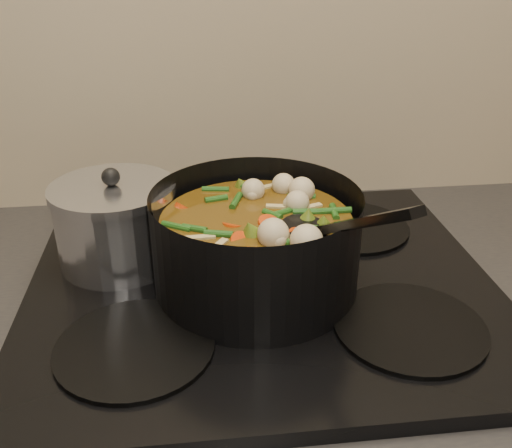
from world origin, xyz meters
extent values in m
cube|color=black|center=(0.00, 1.93, 0.89)|extent=(2.64, 0.64, 0.05)
cube|color=black|center=(0.00, 1.93, 0.92)|extent=(0.62, 0.54, 0.02)
cylinder|color=black|center=(-0.16, 1.80, 0.93)|extent=(0.18, 0.18, 0.01)
cylinder|color=black|center=(0.16, 1.80, 0.93)|extent=(0.18, 0.18, 0.01)
cylinder|color=black|center=(-0.16, 2.06, 0.93)|extent=(0.18, 0.18, 0.01)
cylinder|color=black|center=(0.16, 2.06, 0.93)|extent=(0.18, 0.18, 0.01)
cylinder|color=black|center=(-0.01, 1.91, 1.00)|extent=(0.31, 0.31, 0.13)
cylinder|color=black|center=(-0.01, 1.91, 0.93)|extent=(0.26, 0.26, 0.01)
cylinder|color=#573C0F|center=(-0.01, 1.91, 0.99)|extent=(0.24, 0.24, 0.09)
cylinder|color=red|center=(0.03, 1.91, 1.03)|extent=(0.02, 0.03, 0.02)
cylinder|color=red|center=(0.02, 1.97, 1.03)|extent=(0.04, 0.03, 0.02)
cylinder|color=red|center=(-0.05, 2.00, 1.03)|extent=(0.04, 0.04, 0.02)
cylinder|color=red|center=(-0.06, 1.92, 1.03)|extent=(0.03, 0.03, 0.02)
cylinder|color=red|center=(-0.06, 1.86, 1.03)|extent=(0.03, 0.03, 0.02)
cylinder|color=red|center=(0.00, 1.88, 1.03)|extent=(0.04, 0.04, 0.02)
cylinder|color=red|center=(0.05, 1.90, 1.03)|extent=(0.03, 0.03, 0.02)
cylinder|color=red|center=(0.06, 1.97, 1.03)|extent=(0.03, 0.03, 0.02)
cylinder|color=red|center=(-0.02, 1.96, 1.03)|extent=(0.04, 0.04, 0.02)
cylinder|color=red|center=(-0.08, 1.95, 1.03)|extent=(0.03, 0.04, 0.02)
sphere|color=beige|center=(0.05, 1.91, 1.04)|extent=(0.04, 0.04, 0.04)
sphere|color=beige|center=(0.00, 1.97, 1.04)|extent=(0.04, 0.04, 0.04)
sphere|color=beige|center=(-0.06, 1.93, 1.04)|extent=(0.04, 0.04, 0.04)
sphere|color=beige|center=(-0.03, 1.86, 1.04)|extent=(0.04, 0.04, 0.04)
sphere|color=beige|center=(0.04, 1.88, 1.04)|extent=(0.04, 0.04, 0.04)
sphere|color=beige|center=(0.03, 1.95, 1.04)|extent=(0.04, 0.04, 0.04)
cone|color=olive|center=(-0.04, 1.85, 1.04)|extent=(0.04, 0.04, 0.03)
cone|color=olive|center=(0.05, 1.87, 1.04)|extent=(0.04, 0.04, 0.03)
cone|color=olive|center=(0.04, 1.97, 1.04)|extent=(0.04, 0.04, 0.03)
cone|color=olive|center=(-0.06, 1.98, 1.04)|extent=(0.04, 0.04, 0.03)
cone|color=olive|center=(-0.08, 1.88, 1.04)|extent=(0.04, 0.04, 0.03)
cone|color=olive|center=(0.02, 1.84, 1.04)|extent=(0.04, 0.04, 0.03)
cylinder|color=#21591A|center=(0.02, 1.94, 1.03)|extent=(0.01, 0.04, 0.01)
cylinder|color=#21591A|center=(-0.01, 2.01, 1.03)|extent=(0.03, 0.03, 0.01)
cylinder|color=#21591A|center=(-0.06, 1.97, 1.03)|extent=(0.04, 0.02, 0.01)
cylinder|color=#21591A|center=(-0.07, 1.92, 1.03)|extent=(0.02, 0.04, 0.01)
cylinder|color=#21591A|center=(-0.04, 1.89, 1.03)|extent=(0.02, 0.04, 0.01)
cylinder|color=#21591A|center=(-0.02, 1.82, 1.03)|extent=(0.04, 0.02, 0.01)
cylinder|color=#21591A|center=(0.03, 1.85, 1.03)|extent=(0.03, 0.03, 0.01)
cylinder|color=#21591A|center=(0.05, 1.90, 1.03)|extent=(0.01, 0.04, 0.01)
cylinder|color=#21591A|center=(0.02, 1.94, 1.03)|extent=(0.03, 0.03, 0.01)
cylinder|color=#21591A|center=(0.01, 2.00, 1.03)|extent=(0.04, 0.02, 0.01)
cylinder|color=#21591A|center=(-0.05, 1.98, 1.03)|extent=(0.02, 0.04, 0.01)
cylinder|color=#21591A|center=(-0.06, 1.93, 1.03)|extent=(0.02, 0.04, 0.01)
cylinder|color=#21591A|center=(-0.05, 1.90, 1.03)|extent=(0.04, 0.02, 0.01)
cylinder|color=#21591A|center=(-0.04, 1.83, 1.03)|extent=(0.03, 0.03, 0.01)
cylinder|color=#21591A|center=(0.02, 1.85, 1.03)|extent=(0.01, 0.04, 0.01)
cylinder|color=#21591A|center=(0.04, 1.89, 1.03)|extent=(0.03, 0.03, 0.01)
cube|color=tan|center=(-0.07, 1.93, 1.03)|extent=(0.04, 0.01, 0.00)
cube|color=tan|center=(-0.04, 1.86, 1.03)|extent=(0.02, 0.04, 0.00)
cube|color=tan|center=(0.04, 1.88, 1.03)|extent=(0.04, 0.03, 0.00)
cube|color=tan|center=(0.04, 1.96, 1.03)|extent=(0.03, 0.03, 0.00)
cube|color=tan|center=(-0.05, 1.97, 1.03)|extent=(0.03, 0.04, 0.00)
cube|color=tan|center=(-0.07, 1.88, 1.03)|extent=(0.04, 0.02, 0.00)
ellipsoid|color=black|center=(0.04, 1.88, 1.03)|extent=(0.06, 0.07, 0.01)
cube|color=black|center=(0.09, 1.80, 1.08)|extent=(0.08, 0.15, 0.10)
cylinder|color=silver|center=(-0.19, 2.00, 0.98)|extent=(0.17, 0.17, 0.10)
cylinder|color=silver|center=(-0.19, 2.00, 1.04)|extent=(0.17, 0.17, 0.01)
sphere|color=black|center=(-0.19, 2.00, 1.06)|extent=(0.02, 0.02, 0.02)
camera|label=1|loc=(-0.08, 1.28, 1.35)|focal=40.00mm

